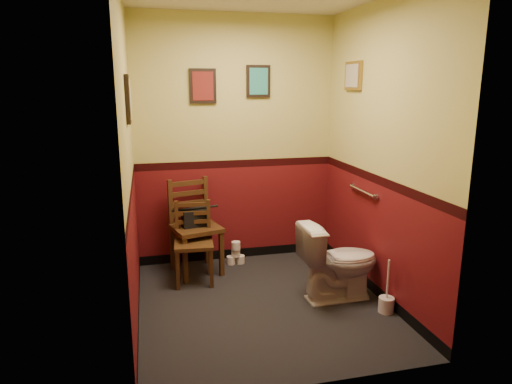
# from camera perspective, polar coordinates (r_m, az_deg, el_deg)

# --- Properties ---
(floor) EXTENTS (2.20, 2.40, 0.00)m
(floor) POSITION_cam_1_polar(r_m,az_deg,el_deg) (4.31, 0.80, -13.82)
(floor) COLOR black
(floor) RESTS_ON ground
(wall_back) EXTENTS (2.20, 0.00, 2.70)m
(wall_back) POSITION_cam_1_polar(r_m,az_deg,el_deg) (5.05, -2.54, 6.27)
(wall_back) COLOR #5C1014
(wall_back) RESTS_ON ground
(wall_front) EXTENTS (2.20, 0.00, 2.70)m
(wall_front) POSITION_cam_1_polar(r_m,az_deg,el_deg) (2.76, 7.07, 0.42)
(wall_front) COLOR #5C1014
(wall_front) RESTS_ON ground
(wall_left) EXTENTS (0.00, 2.40, 2.70)m
(wall_left) POSITION_cam_1_polar(r_m,az_deg,el_deg) (3.77, -15.58, 3.45)
(wall_left) COLOR #5C1014
(wall_left) RESTS_ON ground
(wall_right) EXTENTS (0.00, 2.40, 2.70)m
(wall_right) POSITION_cam_1_polar(r_m,az_deg,el_deg) (4.29, 15.28, 4.60)
(wall_right) COLOR #5C1014
(wall_right) RESTS_ON ground
(grab_bar) EXTENTS (0.05, 0.56, 0.06)m
(grab_bar) POSITION_cam_1_polar(r_m,az_deg,el_deg) (4.57, 13.15, 0.10)
(grab_bar) COLOR silver
(grab_bar) RESTS_ON wall_right
(framed_print_back_a) EXTENTS (0.28, 0.04, 0.36)m
(framed_print_back_a) POSITION_cam_1_polar(r_m,az_deg,el_deg) (4.94, -6.66, 13.02)
(framed_print_back_a) COLOR black
(framed_print_back_a) RESTS_ON wall_back
(framed_print_back_b) EXTENTS (0.26, 0.04, 0.34)m
(framed_print_back_b) POSITION_cam_1_polar(r_m,az_deg,el_deg) (5.05, 0.29, 13.67)
(framed_print_back_b) COLOR black
(framed_print_back_b) RESTS_ON wall_back
(framed_print_left) EXTENTS (0.04, 0.30, 0.38)m
(framed_print_left) POSITION_cam_1_polar(r_m,az_deg,el_deg) (3.82, -15.69, 11.11)
(framed_print_left) COLOR black
(framed_print_left) RESTS_ON wall_left
(framed_print_right) EXTENTS (0.04, 0.34, 0.28)m
(framed_print_right) POSITION_cam_1_polar(r_m,az_deg,el_deg) (4.78, 12.05, 14.02)
(framed_print_right) COLOR olive
(framed_print_right) RESTS_ON wall_right
(toilet) EXTENTS (0.75, 0.43, 0.72)m
(toilet) POSITION_cam_1_polar(r_m,az_deg,el_deg) (4.34, 10.30, -8.57)
(toilet) COLOR white
(toilet) RESTS_ON floor
(toilet_brush) EXTENTS (0.14, 0.14, 0.49)m
(toilet_brush) POSITION_cam_1_polar(r_m,az_deg,el_deg) (4.30, 15.97, -13.27)
(toilet_brush) COLOR silver
(toilet_brush) RESTS_ON floor
(chair_left) EXTENTS (0.41, 0.41, 0.82)m
(chair_left) POSITION_cam_1_polar(r_m,az_deg,el_deg) (4.67, -7.80, -6.27)
(chair_left) COLOR #482D15
(chair_left) RESTS_ON floor
(chair_right) EXTENTS (0.57, 0.57, 1.00)m
(chair_right) POSITION_cam_1_polar(r_m,az_deg,el_deg) (4.87, -7.71, -4.33)
(chair_right) COLOR #482D15
(chair_right) RESTS_ON floor
(handbag) EXTENTS (0.30, 0.19, 0.21)m
(handbag) POSITION_cam_1_polar(r_m,az_deg,el_deg) (4.80, -7.56, -3.21)
(handbag) COLOR black
(handbag) RESTS_ON chair_right
(tp_stack) EXTENTS (0.20, 0.12, 0.27)m
(tp_stack) POSITION_cam_1_polar(r_m,az_deg,el_deg) (5.16, -2.54, -7.80)
(tp_stack) COLOR silver
(tp_stack) RESTS_ON floor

